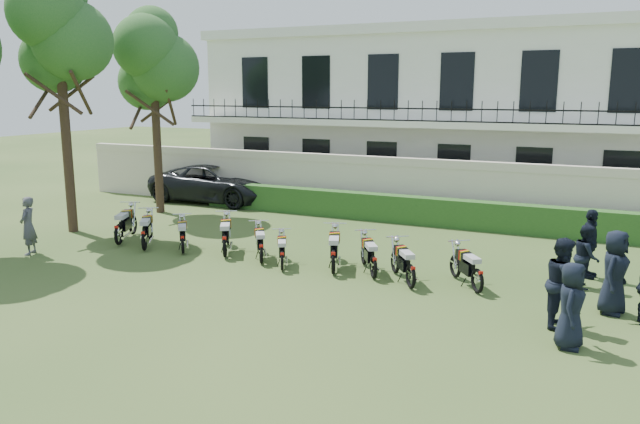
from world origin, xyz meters
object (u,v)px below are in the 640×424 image
(tree_west_near, at_px, (154,60))
(officer_4, at_px, (586,256))
(motorcycle_2, at_px, (183,239))
(officer_0, at_px, (571,305))
(tree_west_mid, at_px, (59,31))
(motorcycle_4, at_px, (261,248))
(inspector, at_px, (28,226))
(motorcycle_1, at_px, (144,235))
(motorcycle_7, at_px, (374,261))
(officer_3, at_px, (614,272))
(motorcycle_6, at_px, (333,256))
(motorcycle_0, at_px, (118,229))
(motorcycle_3, at_px, (225,241))
(suv, at_px, (216,183))
(officer_1, at_px, (563,282))
(motorcycle_9, at_px, (478,275))
(motorcycle_5, at_px, (282,256))
(officer_5, at_px, (589,244))
(motorcycle_8, at_px, (411,270))

(tree_west_near, bearing_deg, officer_4, -11.48)
(motorcycle_2, bearing_deg, officer_0, -49.65)
(tree_west_mid, bearing_deg, motorcycle_4, -5.83)
(motorcycle_4, xyz_separation_m, inspector, (-6.77, -1.97, 0.40))
(motorcycle_1, relative_size, motorcycle_7, 1.05)
(motorcycle_2, bearing_deg, officer_3, -37.24)
(motorcycle_6, bearing_deg, tree_west_near, 131.22)
(motorcycle_0, height_order, motorcycle_3, motorcycle_0)
(suv, relative_size, officer_1, 3.11)
(motorcycle_2, height_order, officer_4, officer_4)
(tree_west_mid, distance_m, suv, 9.14)
(motorcycle_9, bearing_deg, suv, 112.09)
(motorcycle_2, xyz_separation_m, motorcycle_5, (3.50, -0.28, -0.03))
(officer_3, bearing_deg, officer_1, 158.27)
(officer_5, bearing_deg, officer_4, -172.14)
(motorcycle_5, relative_size, motorcycle_7, 0.92)
(motorcycle_1, bearing_deg, motorcycle_7, -30.51)
(tree_west_near, distance_m, inspector, 8.47)
(motorcycle_0, height_order, motorcycle_8, motorcycle_0)
(suv, bearing_deg, motorcycle_3, -144.41)
(motorcycle_8, bearing_deg, motorcycle_9, -22.33)
(motorcycle_6, relative_size, officer_5, 1.07)
(officer_3, bearing_deg, motorcycle_7, 103.90)
(motorcycle_2, height_order, officer_0, officer_0)
(motorcycle_1, relative_size, motorcycle_4, 1.10)
(motorcycle_0, relative_size, motorcycle_3, 1.06)
(motorcycle_7, height_order, motorcycle_8, motorcycle_8)
(tree_west_mid, xyz_separation_m, suv, (1.16, 6.92, -5.86))
(suv, bearing_deg, tree_west_mid, 170.29)
(motorcycle_3, relative_size, motorcycle_9, 1.18)
(motorcycle_2, bearing_deg, motorcycle_6, -37.08)
(officer_3, bearing_deg, motorcycle_2, 104.88)
(tree_west_near, distance_m, motorcycle_7, 12.96)
(suv, bearing_deg, motorcycle_5, -136.86)
(tree_west_mid, distance_m, motorcycle_7, 12.87)
(motorcycle_4, bearing_deg, officer_3, -34.08)
(officer_4, bearing_deg, tree_west_near, 73.36)
(tree_west_mid, bearing_deg, officer_3, -3.07)
(tree_west_mid, distance_m, motorcycle_3, 9.08)
(officer_0, height_order, officer_1, officer_1)
(motorcycle_4, distance_m, motorcycle_5, 0.93)
(motorcycle_9, xyz_separation_m, officer_1, (1.97, -1.34, 0.46))
(tree_west_near, height_order, motorcycle_4, tree_west_near)
(suv, distance_m, officer_0, 18.11)
(motorcycle_7, bearing_deg, motorcycle_8, -51.26)
(officer_0, bearing_deg, motorcycle_7, 66.07)
(motorcycle_2, bearing_deg, motorcycle_7, -36.33)
(tree_west_mid, xyz_separation_m, tree_west_near, (0.50, 4.00, -0.78))
(inspector, xyz_separation_m, officer_1, (14.72, 0.61, 0.07))
(motorcycle_7, xyz_separation_m, officer_5, (4.98, 2.52, 0.43))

